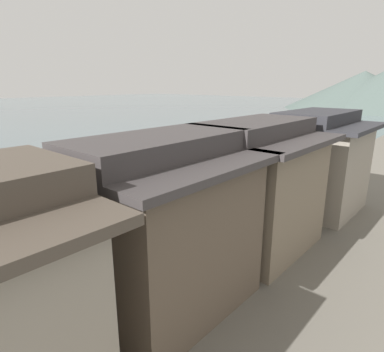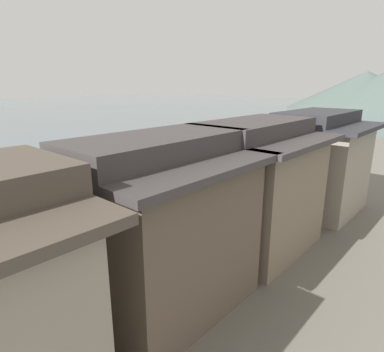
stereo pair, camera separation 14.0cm
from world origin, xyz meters
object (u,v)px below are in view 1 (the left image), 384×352
at_px(boat_midriver_drifting, 185,209).
at_px(house_waterfront_second, 162,223).
at_px(boat_moored_third, 332,159).
at_px(house_waterfront_narrow, 313,161).
at_px(house_waterfront_tall, 253,185).
at_px(boat_moored_second, 101,202).
at_px(boat_moored_nearest, 93,258).
at_px(boat_moored_far, 313,137).

bearing_deg(boat_midriver_drifting, house_waterfront_second, -51.34).
bearing_deg(boat_moored_third, boat_midriver_drifting, -95.80).
xyz_separation_m(boat_midriver_drifting, house_waterfront_narrow, (7.12, 4.28, 3.82)).
height_order(house_waterfront_tall, house_waterfront_narrow, same).
bearing_deg(boat_moored_second, house_waterfront_narrow, 31.71).
height_order(boat_moored_nearest, boat_midriver_drifting, boat_moored_nearest).
bearing_deg(house_waterfront_narrow, boat_moored_second, -148.29).
xyz_separation_m(boat_moored_nearest, boat_moored_third, (1.01, 30.83, -0.03)).
bearing_deg(house_waterfront_narrow, boat_moored_third, 104.72).
distance_m(house_waterfront_second, house_waterfront_narrow, 12.84).
bearing_deg(boat_moored_third, house_waterfront_second, -81.70).
xyz_separation_m(boat_moored_nearest, boat_moored_far, (-6.91, 45.23, -0.02)).
relative_size(house_waterfront_second, house_waterfront_tall, 1.02).
xyz_separation_m(boat_moored_nearest, house_waterfront_second, (5.56, -0.36, 3.66)).
height_order(boat_moored_far, house_waterfront_second, house_waterfront_second).
xyz_separation_m(boat_moored_second, boat_moored_far, (-0.29, 40.45, 0.02)).
bearing_deg(house_waterfront_narrow, boat_moored_nearest, -115.06).
bearing_deg(house_waterfront_second, house_waterfront_tall, 89.11).
height_order(boat_moored_third, house_waterfront_tall, house_waterfront_tall).
xyz_separation_m(boat_moored_second, boat_moored_third, (7.63, 26.05, 0.00)).
bearing_deg(boat_moored_far, house_waterfront_second, -74.71).
xyz_separation_m(boat_moored_third, boat_midriver_drifting, (-2.30, -22.63, -0.12)).
bearing_deg(house_waterfront_second, boat_moored_third, 98.30).
bearing_deg(house_waterfront_narrow, house_waterfront_tall, -91.51).
distance_m(boat_midriver_drifting, house_waterfront_narrow, 9.15).
height_order(boat_moored_third, boat_midriver_drifting, boat_moored_third).
height_order(boat_moored_second, boat_midriver_drifting, boat_moored_second).
bearing_deg(house_waterfront_narrow, house_waterfront_second, -91.23).
distance_m(boat_moored_nearest, boat_moored_second, 8.16).
bearing_deg(boat_moored_third, boat_moored_second, -106.33).
relative_size(boat_moored_nearest, boat_moored_second, 0.96).
xyz_separation_m(boat_moored_nearest, house_waterfront_tall, (5.65, 5.57, 3.66)).
distance_m(boat_moored_far, house_waterfront_tall, 41.76).
bearing_deg(house_waterfront_tall, boat_moored_far, 107.57).
relative_size(boat_moored_third, boat_moored_far, 1.56).
xyz_separation_m(boat_moored_second, house_waterfront_second, (12.18, -5.14, 3.70)).
height_order(boat_moored_far, house_waterfront_tall, house_waterfront_tall).
relative_size(boat_moored_far, house_waterfront_narrow, 0.56).
distance_m(boat_moored_third, boat_midriver_drifting, 22.75).
height_order(boat_moored_nearest, house_waterfront_narrow, house_waterfront_narrow).
xyz_separation_m(boat_moored_second, boat_midriver_drifting, (5.33, 3.42, -0.12)).
bearing_deg(boat_moored_second, house_waterfront_tall, 3.68).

